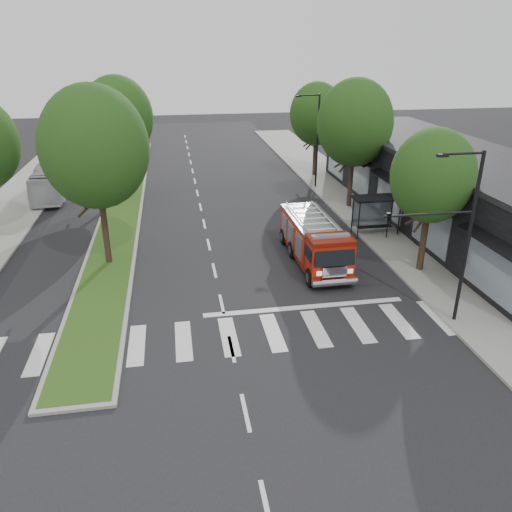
{
  "coord_description": "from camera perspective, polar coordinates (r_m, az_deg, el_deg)",
  "views": [
    {
      "loc": [
        -1.97,
        -21.81,
        12.06
      ],
      "look_at": [
        2.0,
        1.57,
        1.8
      ],
      "focal_mm": 35.0,
      "sensor_mm": 36.0,
      "label": 1
    }
  ],
  "objects": [
    {
      "name": "sidewalk_right",
      "position": [
        36.95,
        14.04,
        3.75
      ],
      "size": [
        5.0,
        80.0,
        0.15
      ],
      "primitive_type": "cube",
      "color": "gray",
      "rests_on": "ground"
    },
    {
      "name": "streetlight_right_near",
      "position": [
        22.89,
        21.43,
        2.89
      ],
      "size": [
        4.08,
        0.22,
        8.0
      ],
      "color": "black",
      "rests_on": "ground"
    },
    {
      "name": "tree_right_near",
      "position": [
        28.13,
        19.52,
        8.59
      ],
      "size": [
        4.4,
        4.4,
        8.05
      ],
      "color": "black",
      "rests_on": "ground"
    },
    {
      "name": "ground",
      "position": [
        25.0,
        -3.94,
        -5.5
      ],
      "size": [
        140.0,
        140.0,
        0.0
      ],
      "primitive_type": "plane",
      "color": "black",
      "rests_on": "ground"
    },
    {
      "name": "bus_shelter",
      "position": [
        34.23,
        13.54,
        5.71
      ],
      "size": [
        3.2,
        1.6,
        2.61
      ],
      "color": "black",
      "rests_on": "ground"
    },
    {
      "name": "fire_engine",
      "position": [
        29.3,
        6.65,
        1.76
      ],
      "size": [
        2.54,
        8.03,
        2.78
      ],
      "rotation": [
        0.0,
        0.0,
        0.01
      ],
      "color": "#670F05",
      "rests_on": "ground"
    },
    {
      "name": "city_bus",
      "position": [
        45.82,
        -22.22,
        8.16
      ],
      "size": [
        2.79,
        9.8,
        2.7
      ],
      "primitive_type": "imported",
      "rotation": [
        0.0,
        0.0,
        0.05
      ],
      "color": "#BCBDC1",
      "rests_on": "ground"
    },
    {
      "name": "tree_median_far",
      "position": [
        42.37,
        -15.55,
        15.03
      ],
      "size": [
        5.6,
        5.6,
        9.72
      ],
      "color": "black",
      "rests_on": "ground"
    },
    {
      "name": "tree_right_mid",
      "position": [
        38.66,
        11.23,
        14.69
      ],
      "size": [
        5.6,
        5.6,
        9.72
      ],
      "color": "black",
      "rests_on": "ground"
    },
    {
      "name": "storefront_row",
      "position": [
        38.25,
        20.65,
        7.42
      ],
      "size": [
        8.0,
        30.0,
        5.0
      ],
      "primitive_type": "cube",
      "color": "black",
      "rests_on": "ground"
    },
    {
      "name": "tree_median_near",
      "position": [
        28.59,
        -17.95,
        11.72
      ],
      "size": [
        5.8,
        5.8,
        10.16
      ],
      "color": "black",
      "rests_on": "ground"
    },
    {
      "name": "median",
      "position": [
        41.77,
        -14.83,
        5.94
      ],
      "size": [
        3.0,
        50.0,
        0.15
      ],
      "color": "gray",
      "rests_on": "ground"
    },
    {
      "name": "streetlight_right_far",
      "position": [
        44.24,
        6.87,
        13.37
      ],
      "size": [
        2.11,
        0.2,
        8.0
      ],
      "color": "black",
      "rests_on": "ground"
    },
    {
      "name": "tree_right_far",
      "position": [
        48.15,
        6.96,
        15.81
      ],
      "size": [
        5.0,
        5.0,
        8.73
      ],
      "color": "black",
      "rests_on": "ground"
    }
  ]
}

